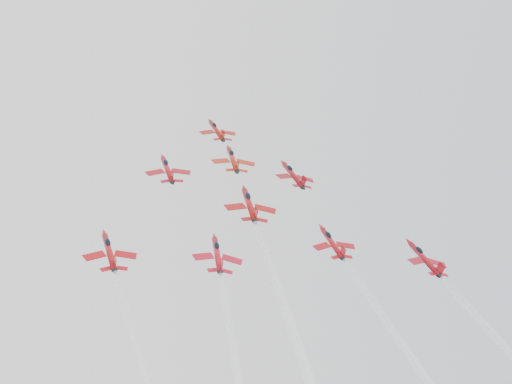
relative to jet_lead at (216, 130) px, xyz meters
name	(u,v)px	position (x,y,z in m)	size (l,w,h in m)	color
jet_lead	(216,130)	(0.00, 0.00, 0.00)	(9.42, 11.35, 9.34)	#9B140E
jet_row2_left	(167,169)	(-15.40, -16.73, -13.81)	(9.32, 11.21, 9.23)	maroon
jet_row2_center	(232,159)	(0.35, -11.46, -9.45)	(10.03, 12.07, 9.94)	#A7210F
jet_row2_right	(293,174)	(13.21, -15.59, -12.86)	(9.66, 11.63, 9.57)	maroon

